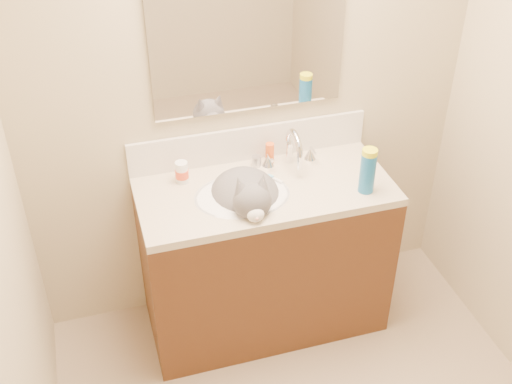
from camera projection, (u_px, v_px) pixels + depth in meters
room_shell at (366, 194)px, 1.87m from camera, size 2.24×2.54×2.52m
vanity_cabinet at (264, 260)px, 3.26m from camera, size 1.20×0.55×0.82m
counter_slab at (265, 191)px, 3.01m from camera, size 1.20×0.55×0.04m
basin at (242, 207)px, 2.99m from camera, size 0.45×0.36×0.14m
faucet at (293, 151)px, 3.10m from camera, size 0.28×0.20×0.21m
cat at (247, 198)px, 2.96m from camera, size 0.37×0.47×0.34m
backsplash at (250, 143)px, 3.15m from camera, size 1.20×0.02×0.18m
mirror at (249, 28)px, 2.81m from camera, size 0.90×0.02×0.80m
pill_bottle at (182, 172)px, 3.01m from camera, size 0.06×0.06×0.11m
pill_label at (182, 174)px, 3.01m from camera, size 0.07×0.07×0.04m
silver_jar at (256, 161)px, 3.14m from camera, size 0.06×0.06×0.05m
amber_bottle at (270, 153)px, 3.15m from camera, size 0.05×0.05×0.11m
toothbrush at (270, 177)px, 3.06m from camera, size 0.09×0.13×0.01m
toothbrush_head at (270, 177)px, 3.06m from camera, size 0.03×0.03×0.02m
spray_can at (367, 173)px, 2.92m from camera, size 0.08×0.08×0.20m
spray_cap at (370, 154)px, 2.86m from camera, size 0.08×0.08×0.04m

